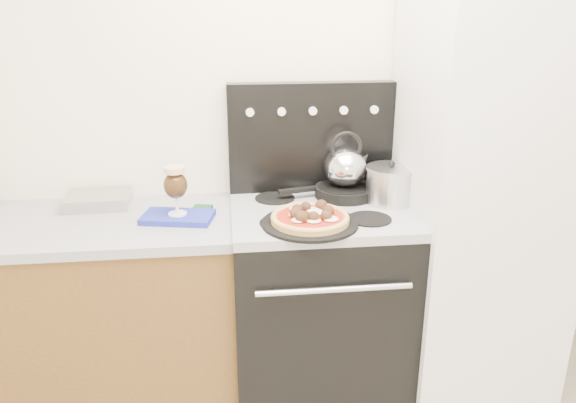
{
  "coord_description": "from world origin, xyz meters",
  "views": [
    {
      "loc": [
        -0.32,
        -1.05,
        1.76
      ],
      "look_at": [
        -0.07,
        1.05,
        1.0
      ],
      "focal_mm": 35.0,
      "sensor_mm": 36.0,
      "label": 1
    }
  ],
  "objects": [
    {
      "name": "stock_pot",
      "position": [
        0.4,
        1.22,
        1.0
      ],
      "size": [
        0.22,
        0.22,
        0.15
      ],
      "primitive_type": "cylinder",
      "rotation": [
        0.0,
        0.0,
        -0.03
      ],
      "color": "silver",
      "rests_on": "cooktop"
    },
    {
      "name": "base_cabinet",
      "position": [
        -1.02,
        1.2,
        0.43
      ],
      "size": [
        1.45,
        0.6,
        0.86
      ],
      "primitive_type": "cube",
      "color": "brown",
      "rests_on": "ground"
    },
    {
      "name": "fridge",
      "position": [
        0.78,
        1.15,
        0.95
      ],
      "size": [
        0.64,
        0.68,
        1.9
      ],
      "primitive_type": "cube",
      "color": "silver",
      "rests_on": "ground"
    },
    {
      "name": "room_shell",
      "position": [
        0.0,
        0.29,
        1.25
      ],
      "size": [
        3.52,
        3.01,
        2.52
      ],
      "color": "#BBB29D",
      "rests_on": "ground"
    },
    {
      "name": "pizza_pan",
      "position": [
        0.01,
        1.0,
        0.93
      ],
      "size": [
        0.45,
        0.45,
        0.01
      ],
      "primitive_type": "cylinder",
      "rotation": [
        0.0,
        0.0,
        0.19
      ],
      "color": "black",
      "rests_on": "cooktop"
    },
    {
      "name": "stove_body",
      "position": [
        0.08,
        1.18,
        0.44
      ],
      "size": [
        0.76,
        0.65,
        0.88
      ],
      "primitive_type": "cube",
      "color": "black",
      "rests_on": "ground"
    },
    {
      "name": "cooktop",
      "position": [
        0.08,
        1.18,
        0.9
      ],
      "size": [
        0.76,
        0.65,
        0.04
      ],
      "primitive_type": "cube",
      "color": "#ADADB2",
      "rests_on": "stove_body"
    },
    {
      "name": "beer_glass",
      "position": [
        -0.52,
        1.16,
        1.03
      ],
      "size": [
        0.11,
        0.11,
        0.21
      ],
      "primitive_type": null,
      "rotation": [
        0.0,
        0.0,
        0.19
      ],
      "color": "#331E0D",
      "rests_on": "oven_mitt"
    },
    {
      "name": "backguard",
      "position": [
        0.08,
        1.45,
        1.17
      ],
      "size": [
        0.76,
        0.08,
        0.5
      ],
      "primitive_type": "cube",
      "color": "black",
      "rests_on": "cooktop"
    },
    {
      "name": "oven_mitt",
      "position": [
        -0.52,
        1.16,
        0.91
      ],
      "size": [
        0.32,
        0.22,
        0.02
      ],
      "primitive_type": "cube",
      "rotation": [
        0.0,
        0.0,
        -0.21
      ],
      "color": "#212DA3",
      "rests_on": "countertop"
    },
    {
      "name": "skillet",
      "position": [
        0.22,
        1.32,
        0.94
      ],
      "size": [
        0.33,
        0.33,
        0.05
      ],
      "primitive_type": "cylinder",
      "rotation": [
        0.0,
        0.0,
        0.24
      ],
      "color": "black",
      "rests_on": "cooktop"
    },
    {
      "name": "countertop",
      "position": [
        -1.02,
        1.2,
        0.88
      ],
      "size": [
        1.48,
        0.63,
        0.04
      ],
      "primitive_type": "cube",
      "color": "#9FA0A9",
      "rests_on": "base_cabinet"
    },
    {
      "name": "foil_sheet",
      "position": [
        -0.88,
        1.38,
        0.93
      ],
      "size": [
        0.28,
        0.21,
        0.06
      ],
      "primitive_type": "cube",
      "rotation": [
        0.0,
        0.0,
        0.03
      ],
      "color": "silver",
      "rests_on": "countertop"
    },
    {
      "name": "pizza",
      "position": [
        0.01,
        1.0,
        0.95
      ],
      "size": [
        0.38,
        0.38,
        0.04
      ],
      "primitive_type": null,
      "rotation": [
        0.0,
        0.0,
        -0.27
      ],
      "color": "gold",
      "rests_on": "pizza_pan"
    },
    {
      "name": "tea_kettle",
      "position": [
        0.22,
        1.32,
        1.07
      ],
      "size": [
        0.2,
        0.2,
        0.21
      ],
      "primitive_type": null,
      "rotation": [
        0.0,
        0.0,
        -0.02
      ],
      "color": "white",
      "rests_on": "skillet"
    }
  ]
}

